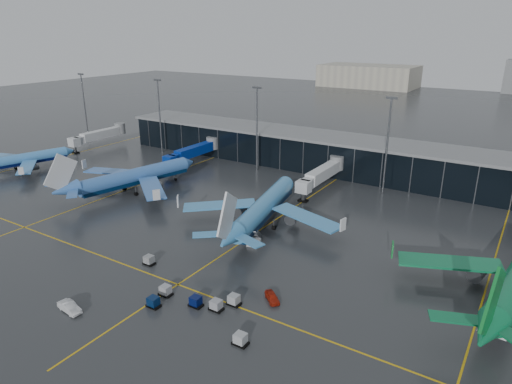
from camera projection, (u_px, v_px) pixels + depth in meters
The scene contains 12 objects.
ground at pixel (190, 239), 95.39m from camera, with size 600.00×600.00×0.00m, color #282B2D.
terminal_pier at pixel (318, 151), 142.86m from camera, with size 142.00×17.00×10.70m.
jet_bridges at pixel (192, 152), 145.69m from camera, with size 94.00×27.50×7.20m.
flood_masts at pixel (317, 133), 127.97m from camera, with size 203.00×0.50×25.50m.
taxi_lines at pixel (257, 232), 98.78m from camera, with size 220.00×120.00×0.02m.
airliner_klm_west at pixel (21, 153), 140.26m from camera, with size 31.69×36.10×11.09m, color #418AD6, non-canonical shape.
airliner_arkefly at pixel (135, 167), 121.56m from camera, with size 38.27×43.58×13.39m, color #3B6FC1, non-canonical shape.
airliner_klm_near at pixel (264, 196), 100.49m from camera, with size 38.81×44.20×13.58m, color #3E8CCC, non-canonical shape.
baggage_carts at pixel (191, 298), 72.99m from camera, with size 29.55×11.38×1.70m.
mobile_airstair at pixel (254, 240), 92.99m from camera, with size 2.96×3.66×3.45m.
service_van_red at pixel (272, 297), 73.52m from camera, with size 1.61×3.99×1.36m, color #A21D0C.
service_van_white at pixel (69, 307), 70.70m from camera, with size 1.64×4.71×1.55m, color silver.
Camera 1 is at (58.04, -65.61, 41.42)m, focal length 32.00 mm.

